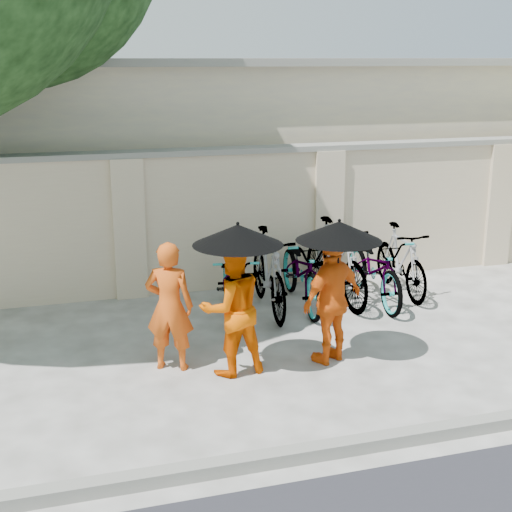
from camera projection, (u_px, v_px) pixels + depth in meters
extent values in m
plane|color=beige|center=(260.00, 376.00, 7.72)|extent=(80.00, 80.00, 0.00)
cube|color=gray|center=(318.00, 451.00, 6.13)|extent=(40.00, 0.16, 0.12)
cube|color=beige|center=(262.00, 219.00, 10.68)|extent=(20.00, 0.30, 2.00)
cube|color=beige|center=(255.00, 147.00, 14.30)|extent=(14.00, 6.00, 3.20)
imported|color=#D54F11|center=(169.00, 306.00, 7.73)|extent=(0.62, 0.53, 1.45)
imported|color=#E95800|center=(232.00, 308.00, 7.62)|extent=(0.80, 0.66, 1.48)
cylinder|color=black|center=(238.00, 269.00, 7.43)|extent=(0.02, 0.02, 0.73)
cone|color=black|center=(238.00, 235.00, 7.34)|extent=(0.95, 0.95, 0.22)
imported|color=#EB5D10|center=(332.00, 300.00, 7.92)|extent=(0.93, 0.68, 1.46)
cylinder|color=black|center=(338.00, 263.00, 7.73)|extent=(0.02, 0.02, 0.71)
cone|color=black|center=(339.00, 231.00, 7.64)|extent=(0.93, 0.93, 0.21)
imported|color=gray|center=(232.00, 285.00, 9.39)|extent=(0.81, 1.73, 0.88)
imported|color=gray|center=(268.00, 272.00, 9.55)|extent=(0.67, 1.89, 1.11)
imported|color=gray|center=(302.00, 271.00, 9.79)|extent=(0.82, 1.95, 1.00)
imported|color=gray|center=(336.00, 262.00, 9.96)|extent=(0.66, 1.95, 1.15)
imported|color=gray|center=(375.00, 268.00, 9.95)|extent=(0.75, 1.89, 0.98)
imported|color=gray|center=(401.00, 260.00, 10.29)|extent=(0.55, 1.69, 1.00)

